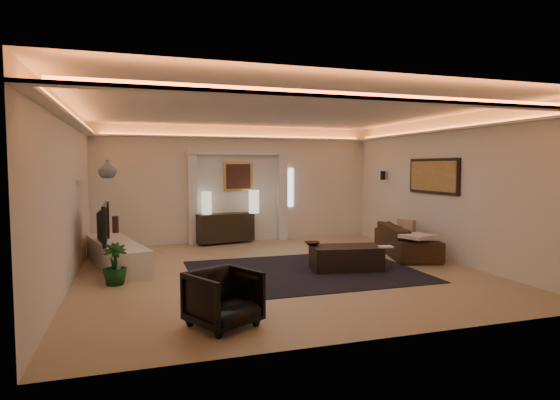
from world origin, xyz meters
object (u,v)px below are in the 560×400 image
object	(u,v)px
sofa	(406,240)
coffee_table	(346,259)
console	(225,227)
armchair	(223,299)

from	to	relation	value
sofa	coffee_table	size ratio (longest dim) A/B	1.75
console	armchair	xyz separation A→B (m)	(-1.14, -5.83, -0.06)
sofa	coffee_table	distance (m)	2.07
console	coffee_table	world-z (taller)	console
coffee_table	armchair	bearing A→B (deg)	-130.55
coffee_table	console	bearing A→B (deg)	122.97
sofa	armchair	world-z (taller)	armchair
armchair	console	bearing A→B (deg)	50.93
sofa	armchair	xyz separation A→B (m)	(-4.56, -3.20, 0.02)
console	coffee_table	bearing A→B (deg)	-78.52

